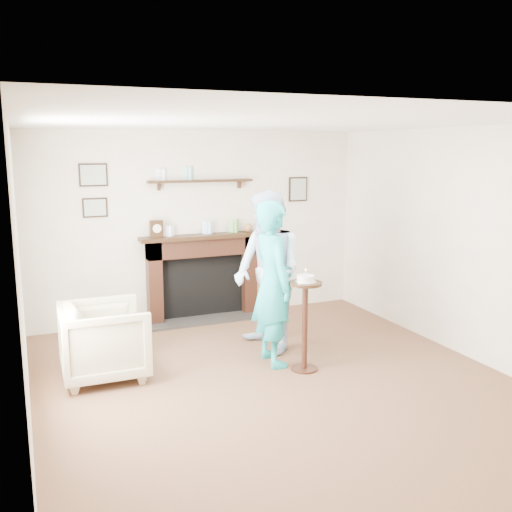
# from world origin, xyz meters

# --- Properties ---
(ground) EXTENTS (5.00, 5.00, 0.00)m
(ground) POSITION_xyz_m (0.00, 0.00, 0.00)
(ground) COLOR brown
(ground) RESTS_ON ground
(room_shell) EXTENTS (4.54, 5.02, 2.52)m
(room_shell) POSITION_xyz_m (-0.00, 0.69, 1.62)
(room_shell) COLOR #F4E8CF
(room_shell) RESTS_ON ground
(armchair) EXTENTS (0.84, 0.82, 0.76)m
(armchair) POSITION_xyz_m (-1.52, 0.84, 0.00)
(armchair) COLOR tan
(armchair) RESTS_ON ground
(man) EXTENTS (0.82, 0.98, 1.82)m
(man) POSITION_xyz_m (0.30, 0.93, 0.00)
(man) COLOR #A7B0D1
(man) RESTS_ON ground
(woman) EXTENTS (0.43, 0.64, 1.75)m
(woman) POSITION_xyz_m (0.19, 0.55, 0.00)
(woman) COLOR #20A5BA
(woman) RESTS_ON ground
(pedestal_table) EXTENTS (0.34, 0.34, 1.07)m
(pedestal_table) POSITION_xyz_m (0.41, 0.23, 0.66)
(pedestal_table) COLOR black
(pedestal_table) RESTS_ON ground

